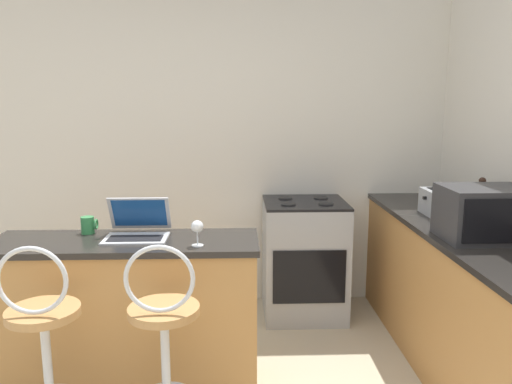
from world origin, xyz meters
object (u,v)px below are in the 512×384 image
stove_range (304,258)px  wine_glass_short (197,228)px  bar_stool_near (45,354)px  laptop (138,227)px  toaster (440,203)px  mug_green (88,225)px  bar_stool_far (165,352)px  microwave (486,213)px  pepper_mill (481,200)px

stove_range → wine_glass_short: wine_glass_short is taller
bar_stool_near → stove_range: (1.44, 1.53, -0.04)m
laptop → wine_glass_short: (0.36, -0.20, 0.04)m
toaster → stove_range: (-0.85, 0.50, -0.54)m
laptop → wine_glass_short: bearing=-29.4°
bar_stool_near → mug_green: bar_stool_near is taller
bar_stool_far → laptop: laptop is taller
microwave → mug_green: 2.27m
microwave → wine_glass_short: size_ratio=3.40×
bar_stool_far → microwave: (1.73, 0.44, 0.56)m
microwave → wine_glass_short: 1.60m
microwave → stove_range: bearing=128.2°
toaster → stove_range: bearing=149.8°
bar_stool_near → microwave: (2.30, 0.44, 0.56)m
microwave → bar_stool_near: bearing=-169.3°
toaster → wine_glass_short: (-1.59, -0.67, 0.01)m
bar_stool_far → microwave: size_ratio=2.21×
bar_stool_near → wine_glass_short: 0.94m
stove_range → pepper_mill: bearing=-31.8°
laptop → mug_green: laptop is taller
wine_glass_short → toaster: bearing=22.9°
mug_green → bar_stool_near: bearing=-93.8°
stove_range → mug_green: mug_green is taller
toaster → pepper_mill: 0.26m
bar_stool_far → wine_glass_short: size_ratio=7.53×
toaster → stove_range: size_ratio=0.31×
pepper_mill → bar_stool_far: bearing=-155.4°
wine_glass_short → mug_green: size_ratio=1.41×
microwave → mug_green: (-2.26, 0.21, -0.10)m
laptop → toaster: bearing=13.5°
stove_range → mug_green: 1.73m
microwave → wine_glass_short: (-1.60, -0.07, -0.05)m
bar_stool_far → microwave: bearing=14.1°
bar_stool_far → toaster: (1.73, 1.03, 0.50)m
laptop → toaster: (1.94, 0.47, 0.03)m
laptop → pepper_mill: (2.14, 0.31, 0.08)m
laptop → bar_stool_far: bearing=-68.9°
pepper_mill → wine_glass_short: 1.86m
microwave → pepper_mill: microwave is taller
laptop → microwave: bearing=-3.8°
stove_range → wine_glass_short: size_ratio=6.59×
microwave → pepper_mill: bearing=66.9°
laptop → bar_stool_near: bearing=-121.4°
pepper_mill → wine_glass_short: pepper_mill is taller
bar_stool_near → laptop: 0.81m
bar_stool_far → mug_green: (-0.52, 0.65, 0.46)m
microwave → wine_glass_short: microwave is taller
pepper_mill → laptop: bearing=-171.7°
microwave → pepper_mill: 0.48m
bar_stool_far → laptop: 0.77m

